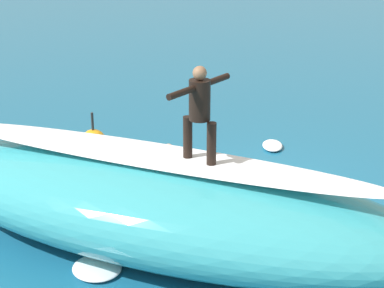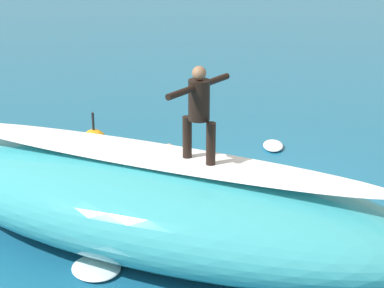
% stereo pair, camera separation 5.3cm
% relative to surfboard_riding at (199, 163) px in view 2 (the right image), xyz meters
% --- Properties ---
extents(ground_plane, '(120.00, 120.00, 0.00)m').
position_rel_surfboard_riding_xyz_m(ground_plane, '(0.20, -2.67, -1.67)').
color(ground_plane, '#196084').
extents(wave_crest, '(9.10, 3.52, 1.64)m').
position_rel_surfboard_riding_xyz_m(wave_crest, '(0.76, 0.05, -0.85)').
color(wave_crest, teal).
rests_on(wave_crest, ground_plane).
extents(wave_foam_lip, '(7.63, 1.55, 0.08)m').
position_rel_surfboard_riding_xyz_m(wave_foam_lip, '(0.76, 0.05, 0.01)').
color(wave_foam_lip, white).
rests_on(wave_foam_lip, wave_crest).
extents(surfboard_riding, '(2.21, 0.93, 0.06)m').
position_rel_surfboard_riding_xyz_m(surfboard_riding, '(0.00, 0.00, 0.00)').
color(surfboard_riding, yellow).
rests_on(surfboard_riding, wave_crest).
extents(surfer_riding, '(0.59, 1.41, 1.49)m').
position_rel_surfboard_riding_xyz_m(surfer_riding, '(-0.00, -0.00, 0.90)').
color(surfer_riding, black).
rests_on(surfer_riding, surfboard_riding).
extents(surfboard_paddling, '(2.56, 1.11, 0.07)m').
position_rel_surfboard_riding_xyz_m(surfboard_paddling, '(1.90, -3.23, -1.63)').
color(surfboard_paddling, '#33B2D1').
rests_on(surfboard_paddling, ground_plane).
extents(surfer_paddling, '(1.79, 0.66, 0.32)m').
position_rel_surfboard_riding_xyz_m(surfer_paddling, '(1.76, -3.20, -1.45)').
color(surfer_paddling, black).
rests_on(surfer_paddling, surfboard_paddling).
extents(buoy_marker, '(0.58, 0.58, 0.98)m').
position_rel_surfboard_riding_xyz_m(buoy_marker, '(4.12, -2.94, -1.38)').
color(buoy_marker, orange).
rests_on(buoy_marker, ground_plane).
extents(foam_patch_near, '(0.71, 0.86, 0.11)m').
position_rel_surfboard_riding_xyz_m(foam_patch_near, '(0.64, -5.12, -1.61)').
color(foam_patch_near, white).
rests_on(foam_patch_near, ground_plane).
extents(foam_patch_mid, '(1.08, 1.06, 0.11)m').
position_rel_surfboard_riding_xyz_m(foam_patch_mid, '(1.25, 1.07, -1.61)').
color(foam_patch_mid, white).
rests_on(foam_patch_mid, ground_plane).
extents(foam_patch_far, '(1.11, 0.86, 0.14)m').
position_rel_surfboard_riding_xyz_m(foam_patch_far, '(3.66, -0.97, -1.60)').
color(foam_patch_far, white).
rests_on(foam_patch_far, ground_plane).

